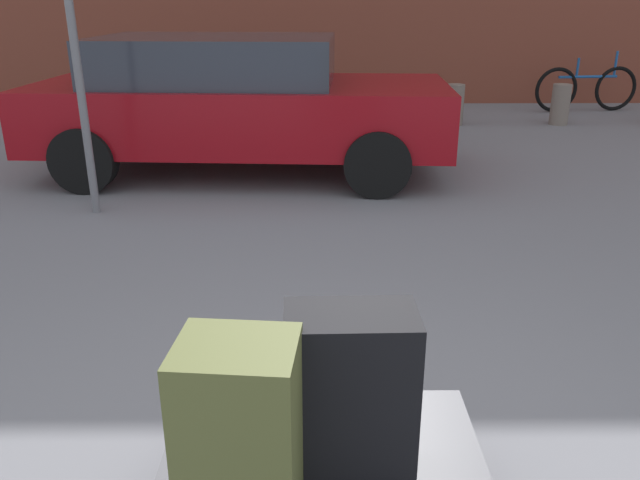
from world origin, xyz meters
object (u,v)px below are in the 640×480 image
at_px(parked_car, 236,102).
at_px(bollard_kerb_near, 454,105).
at_px(suitcase_olive_front_right, 240,441).
at_px(bollard_kerb_mid, 560,105).
at_px(suitcase_black_rear_right, 350,398).
at_px(bicycle_leaning, 586,88).
at_px(no_parking_sign, 73,36).

xyz_separation_m(parked_car, bollard_kerb_near, (2.90, 2.66, -0.46)).
bearing_deg(suitcase_olive_front_right, bollard_kerb_mid, 69.56).
xyz_separation_m(suitcase_black_rear_right, bicycle_leaning, (4.38, 8.93, -0.27)).
relative_size(bollard_kerb_mid, no_parking_sign, 0.24).
bearing_deg(suitcase_olive_front_right, parked_car, 101.92).
bearing_deg(parked_car, suitcase_black_rear_right, -79.61).
distance_m(parked_car, bollard_kerb_mid, 5.23).
xyz_separation_m(suitcase_black_rear_right, bollard_kerb_mid, (3.54, 7.78, -0.34)).
distance_m(suitcase_black_rear_right, parked_car, 5.20).
relative_size(suitcase_black_rear_right, bollard_kerb_near, 1.01).
height_order(suitcase_black_rear_right, bollard_kerb_mid, suitcase_black_rear_right).
height_order(suitcase_black_rear_right, no_parking_sign, no_parking_sign).
height_order(suitcase_black_rear_right, suitcase_olive_front_right, suitcase_olive_front_right).
relative_size(suitcase_black_rear_right, no_parking_sign, 0.24).
relative_size(suitcase_olive_front_right, parked_car, 0.14).
bearing_deg(suitcase_olive_front_right, bicycle_leaning, 68.13).
xyz_separation_m(suitcase_black_rear_right, no_parking_sign, (-2.06, 3.73, 0.87)).
bearing_deg(bicycle_leaning, bollard_kerb_near, -154.45).
height_order(suitcase_olive_front_right, bollard_kerb_near, suitcase_olive_front_right).
height_order(suitcase_olive_front_right, no_parking_sign, no_parking_sign).
bearing_deg(parked_car, suitcase_olive_front_right, -83.39).
height_order(suitcase_black_rear_right, bollard_kerb_near, suitcase_black_rear_right).
bearing_deg(bollard_kerb_mid, suitcase_black_rear_right, -114.45).
distance_m(suitcase_olive_front_right, no_parking_sign, 4.40).
bearing_deg(bicycle_leaning, suitcase_black_rear_right, -116.11).
relative_size(parked_car, no_parking_sign, 1.80).
distance_m(suitcase_black_rear_right, bicycle_leaning, 9.95).
relative_size(parked_car, bollard_kerb_mid, 7.45).
xyz_separation_m(suitcase_olive_front_right, no_parking_sign, (-1.74, 3.95, 0.86)).
height_order(parked_car, bicycle_leaning, parked_car).
xyz_separation_m(suitcase_black_rear_right, bollard_kerb_near, (1.96, 7.78, -0.34)).
bearing_deg(parked_car, no_parking_sign, -128.93).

